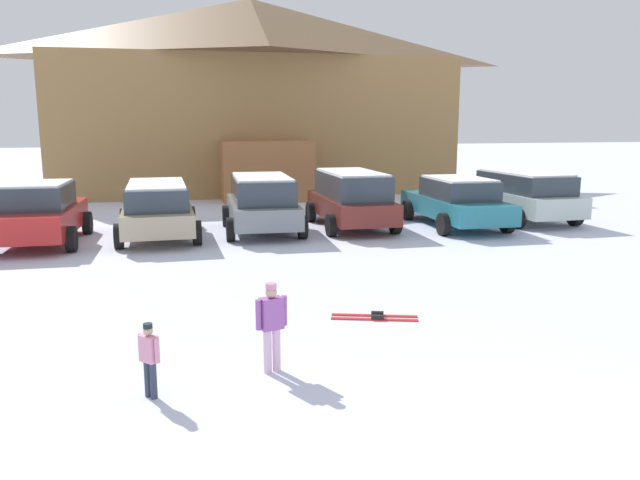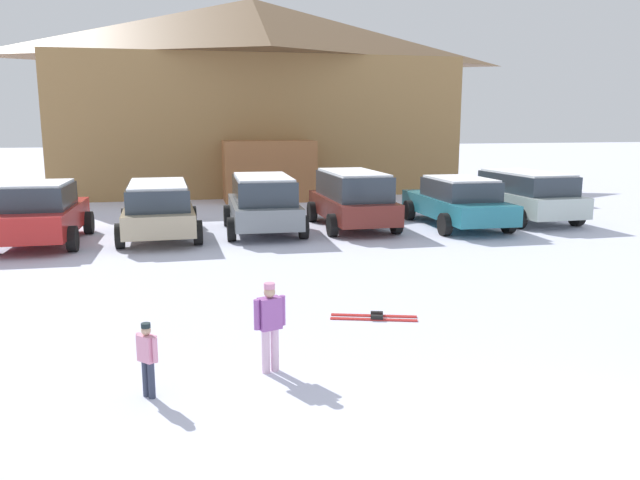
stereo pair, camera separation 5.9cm
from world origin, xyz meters
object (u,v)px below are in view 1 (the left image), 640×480
parked_maroon_van (351,197)px  skier_child_in_pink_snowsuit (149,356)px  parked_beige_suv (157,207)px  parked_grey_wagon (262,202)px  ski_lodge (252,94)px  parked_red_sedan (40,213)px  skier_child_in_purple_jacket (272,322)px  parked_teal_hatchback (456,201)px  parked_silver_wagon (523,194)px  pair_of_skis (375,317)px

parked_maroon_van → skier_child_in_pink_snowsuit: parked_maroon_van is taller
parked_beige_suv → parked_grey_wagon: (2.90, 0.08, 0.05)m
ski_lodge → parked_red_sedan: 14.87m
ski_lodge → skier_child_in_purple_jacket: ski_lodge is taller
ski_lodge → parked_teal_hatchback: ski_lodge is taller
parked_grey_wagon → parked_silver_wagon: 8.44m
parked_beige_suv → parked_silver_wagon: (11.34, 0.12, 0.03)m
parked_grey_wagon → skier_child_in_purple_jacket: bearing=-98.5°
parked_grey_wagon → parked_teal_hatchback: bearing=-4.5°
parked_red_sedan → parked_teal_hatchback: (11.68, -0.12, -0.05)m
skier_child_in_pink_snowsuit → parked_maroon_van: bearing=61.8°
parked_maroon_van → parked_teal_hatchback: (3.13, -0.59, -0.14)m
parked_grey_wagon → parked_beige_suv: bearing=-178.5°
skier_child_in_pink_snowsuit → parked_red_sedan: bearing=105.5°
parked_grey_wagon → parked_maroon_van: 2.71m
parked_teal_hatchback → skier_child_in_pink_snowsuit: (-8.85, -10.09, -0.27)m
parked_beige_suv → skier_child_in_purple_jacket: 10.17m
parked_grey_wagon → parked_silver_wagon: parked_grey_wagon is taller
parked_teal_hatchback → pair_of_skis: bearing=-124.0°
parked_red_sedan → skier_child_in_pink_snowsuit: size_ratio=4.66×
parked_grey_wagon → skier_child_in_pink_snowsuit: size_ratio=4.68×
parked_silver_wagon → skier_child_in_purple_jacket: 14.25m
parked_maroon_van → parked_silver_wagon: size_ratio=1.01×
parked_silver_wagon → parked_teal_hatchback: bearing=-169.2°
parked_grey_wagon → parked_teal_hatchback: 5.86m
parked_grey_wagon → parked_teal_hatchback: parked_grey_wagon is taller
parked_grey_wagon → skier_child_in_purple_jacket: size_ratio=3.59×
parked_silver_wagon → parked_beige_suv: bearing=-179.4°
parked_maroon_van → skier_child_in_purple_jacket: (-4.23, -10.28, -0.25)m
skier_child_in_pink_snowsuit → parked_grey_wagon: bearing=74.1°
parked_red_sedan → pair_of_skis: size_ratio=2.93×
parked_beige_suv → parked_grey_wagon: size_ratio=1.10×
ski_lodge → parked_grey_wagon: size_ratio=4.32×
parked_beige_suv → skier_child_in_pink_snowsuit: size_ratio=5.14×
parked_red_sedan → parked_maroon_van: (8.55, 0.47, 0.09)m
parked_grey_wagon → pair_of_skis: bearing=-86.7°
ski_lodge → parked_teal_hatchback: size_ratio=3.78×
pair_of_skis → skier_child_in_purple_jacket: bearing=-138.7°
parked_teal_hatchback → parked_maroon_van: bearing=169.4°
parked_silver_wagon → pair_of_skis: bearing=-133.3°
parked_silver_wagon → parked_red_sedan: bearing=-178.5°
parked_maroon_van → parked_silver_wagon: bearing=-0.9°
parked_beige_suv → parked_teal_hatchback: 8.75m
pair_of_skis → parked_beige_suv: bearing=112.2°
ski_lodge → parked_grey_wagon: bearing=-97.3°
parked_red_sedan → parked_grey_wagon: parked_grey_wagon is taller
ski_lodge → parked_silver_wagon: bearing=-60.2°
parked_red_sedan → parked_maroon_van: bearing=3.1°
parked_maroon_van → pair_of_skis: size_ratio=3.08×
pair_of_skis → skier_child_in_pink_snowsuit: bearing=-148.3°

